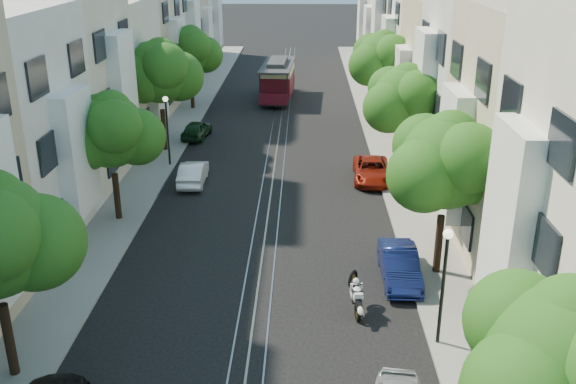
# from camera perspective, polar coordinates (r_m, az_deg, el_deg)

# --- Properties ---
(ground) EXTENTS (200.00, 200.00, 0.00)m
(ground) POSITION_cam_1_polar(r_m,az_deg,el_deg) (44.22, -0.86, 4.79)
(ground) COLOR black
(ground) RESTS_ON ground
(sidewalk_east) EXTENTS (2.50, 80.00, 0.12)m
(sidewalk_east) POSITION_cam_1_polar(r_m,az_deg,el_deg) (44.51, 8.53, 4.74)
(sidewalk_east) COLOR gray
(sidewalk_east) RESTS_ON ground
(sidewalk_west) EXTENTS (2.50, 80.00, 0.12)m
(sidewalk_west) POSITION_cam_1_polar(r_m,az_deg,el_deg) (45.07, -10.15, 4.86)
(sidewalk_west) COLOR gray
(sidewalk_west) RESTS_ON ground
(rail_left) EXTENTS (0.06, 80.00, 0.02)m
(rail_left) POSITION_cam_1_polar(r_m,az_deg,el_deg) (44.24, -1.58, 4.81)
(rail_left) COLOR gray
(rail_left) RESTS_ON ground
(rail_slot) EXTENTS (0.06, 80.00, 0.02)m
(rail_slot) POSITION_cam_1_polar(r_m,az_deg,el_deg) (44.22, -0.86, 4.80)
(rail_slot) COLOR gray
(rail_slot) RESTS_ON ground
(rail_right) EXTENTS (0.06, 80.00, 0.02)m
(rail_right) POSITION_cam_1_polar(r_m,az_deg,el_deg) (44.20, -0.15, 4.80)
(rail_right) COLOR gray
(rail_right) RESTS_ON ground
(lane_line) EXTENTS (0.08, 80.00, 0.01)m
(lane_line) POSITION_cam_1_polar(r_m,az_deg,el_deg) (44.22, -0.86, 4.79)
(lane_line) COLOR tan
(lane_line) RESTS_ON ground
(townhouses_east) EXTENTS (7.75, 72.00, 12.00)m
(townhouses_east) POSITION_cam_1_polar(r_m,az_deg,el_deg) (44.08, 15.00, 10.95)
(townhouses_east) COLOR beige
(townhouses_east) RESTS_ON ground
(townhouses_west) EXTENTS (7.75, 72.00, 11.76)m
(townhouses_west) POSITION_cam_1_polar(r_m,az_deg,el_deg) (45.02, -16.47, 10.88)
(townhouses_west) COLOR silver
(townhouses_west) RESTS_ON ground
(tree_e_a) EXTENTS (4.72, 3.87, 6.27)m
(tree_e_a) POSITION_cam_1_polar(r_m,az_deg,el_deg) (15.07, 23.40, -13.97)
(tree_e_a) COLOR black
(tree_e_a) RESTS_ON ground
(tree_e_b) EXTENTS (4.93, 4.08, 6.68)m
(tree_e_b) POSITION_cam_1_polar(r_m,az_deg,el_deg) (25.23, 14.03, 2.42)
(tree_e_b) COLOR black
(tree_e_b) RESTS_ON ground
(tree_e_c) EXTENTS (4.84, 3.99, 6.52)m
(tree_e_c) POSITION_cam_1_polar(r_m,az_deg,el_deg) (35.67, 10.42, 8.01)
(tree_e_c) COLOR black
(tree_e_c) RESTS_ON ground
(tree_e_d) EXTENTS (5.01, 4.16, 6.85)m
(tree_e_d) POSITION_cam_1_polar(r_m,az_deg,el_deg) (46.30, 8.45, 11.52)
(tree_e_d) COLOR black
(tree_e_d) RESTS_ON ground
(tree_w_b) EXTENTS (4.72, 3.87, 6.27)m
(tree_w_b) POSITION_cam_1_polar(r_m,az_deg,el_deg) (30.80, -15.42, 5.07)
(tree_w_b) COLOR black
(tree_w_b) RESTS_ON ground
(tree_w_c) EXTENTS (5.13, 4.28, 7.09)m
(tree_w_c) POSITION_cam_1_polar(r_m,az_deg,el_deg) (41.00, -11.26, 10.35)
(tree_w_c) COLOR black
(tree_w_c) RESTS_ON ground
(tree_w_d) EXTENTS (4.84, 3.99, 6.52)m
(tree_w_d) POSITION_cam_1_polar(r_m,az_deg,el_deg) (51.71, -8.65, 12.23)
(tree_w_d) COLOR black
(tree_w_d) RESTS_ON ground
(lamp_east) EXTENTS (0.32, 0.32, 4.16)m
(lamp_east) POSITION_cam_1_polar(r_m,az_deg,el_deg) (21.30, 13.74, -6.75)
(lamp_east) COLOR black
(lamp_east) RESTS_ON ground
(lamp_west) EXTENTS (0.32, 0.32, 4.16)m
(lamp_west) POSITION_cam_1_polar(r_m,az_deg,el_deg) (38.48, -10.72, 6.27)
(lamp_west) COLOR black
(lamp_west) RESTS_ON ground
(sportbike_rider) EXTENTS (0.55, 1.83, 1.45)m
(sportbike_rider) POSITION_cam_1_polar(r_m,az_deg,el_deg) (23.55, 6.07, -9.02)
(sportbike_rider) COLOR black
(sportbike_rider) RESTS_ON ground
(cable_car) EXTENTS (2.91, 8.08, 3.06)m
(cable_car) POSITION_cam_1_polar(r_m,az_deg,el_deg) (55.14, -0.92, 10.09)
(cable_car) COLOR black
(cable_car) RESTS_ON ground
(parked_car_e_mid) EXTENTS (1.39, 3.98, 1.31)m
(parked_car_e_mid) POSITION_cam_1_polar(r_m,az_deg,el_deg) (26.02, 9.88, -6.43)
(parked_car_e_mid) COLOR #0D1645
(parked_car_e_mid) RESTS_ON ground
(parked_car_e_far) EXTENTS (2.17, 4.42, 1.21)m
(parked_car_e_far) POSITION_cam_1_polar(r_m,az_deg,el_deg) (36.48, 7.45, 1.93)
(parked_car_e_far) COLOR maroon
(parked_car_e_far) RESTS_ON ground
(parked_car_w_mid) EXTENTS (1.37, 3.77, 1.24)m
(parked_car_w_mid) POSITION_cam_1_polar(r_m,az_deg,el_deg) (36.11, -8.43, 1.70)
(parked_car_w_mid) COLOR white
(parked_car_w_mid) RESTS_ON ground
(parked_car_w_far) EXTENTS (1.90, 3.77, 1.23)m
(parked_car_w_far) POSITION_cam_1_polar(r_m,az_deg,el_deg) (44.56, -8.12, 5.53)
(parked_car_w_far) COLOR black
(parked_car_w_far) RESTS_ON ground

